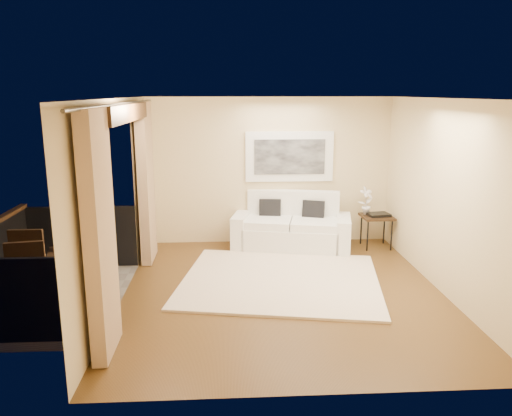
{
  "coord_description": "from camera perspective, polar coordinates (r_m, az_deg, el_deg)",
  "views": [
    {
      "loc": [
        -0.78,
        -6.63,
        2.78
      ],
      "look_at": [
        -0.34,
        0.79,
        1.05
      ],
      "focal_mm": 35.0,
      "sensor_mm": 36.0,
      "label": 1
    }
  ],
  "objects": [
    {
      "name": "candle",
      "position": [
        7.1,
        -19.11,
        -4.04
      ],
      "size": [
        0.06,
        0.06,
        0.07
      ],
      "primitive_type": "cylinder",
      "color": "red",
      "rests_on": "bistro_table"
    },
    {
      "name": "orchid",
      "position": [
        9.3,
        12.49,
        0.82
      ],
      "size": [
        0.32,
        0.28,
        0.51
      ],
      "primitive_type": "imported",
      "rotation": [
        0.0,
        0.0,
        0.44
      ],
      "color": "white",
      "rests_on": "side_table"
    },
    {
      "name": "side_table",
      "position": [
        9.32,
        13.64,
        -1.2
      ],
      "size": [
        0.56,
        0.56,
        0.59
      ],
      "rotation": [
        0.0,
        0.0,
        0.03
      ],
      "color": "#321F10",
      "rests_on": "floor"
    },
    {
      "name": "balcony_chair_near",
      "position": [
        6.59,
        -24.84,
        -7.4
      ],
      "size": [
        0.52,
        0.53,
        1.05
      ],
      "rotation": [
        0.0,
        0.0,
        0.17
      ],
      "color": "#321F10",
      "rests_on": "balcony"
    },
    {
      "name": "balcony",
      "position": [
        7.56,
        -22.92,
        -8.13
      ],
      "size": [
        1.81,
        2.6,
        1.17
      ],
      "color": "#605B56",
      "rests_on": "ground"
    },
    {
      "name": "sofa",
      "position": [
        9.13,
        4.11,
        -2.33
      ],
      "size": [
        2.23,
        1.31,
        1.01
      ],
      "rotation": [
        0.0,
        0.0,
        -0.21
      ],
      "color": "white",
      "rests_on": "floor"
    },
    {
      "name": "ice_bucket",
      "position": [
        7.11,
        -21.44,
        -3.66
      ],
      "size": [
        0.18,
        0.18,
        0.2
      ],
      "primitive_type": "cylinder",
      "color": "silver",
      "rests_on": "bistro_table"
    },
    {
      "name": "floor",
      "position": [
        7.23,
        3.1,
        -9.53
      ],
      "size": [
        5.0,
        5.0,
        0.0
      ],
      "primitive_type": "plane",
      "color": "brown",
      "rests_on": "ground"
    },
    {
      "name": "glass_b",
      "position": [
        6.92,
        -18.49,
        -4.21
      ],
      "size": [
        0.06,
        0.06,
        0.12
      ],
      "primitive_type": "cylinder",
      "color": "silver",
      "rests_on": "bistro_table"
    },
    {
      "name": "bistro_table",
      "position": [
        7.01,
        -20.14,
        -5.34
      ],
      "size": [
        0.76,
        0.76,
        0.74
      ],
      "rotation": [
        0.0,
        0.0,
        0.24
      ],
      "color": "#321F10",
      "rests_on": "balcony"
    },
    {
      "name": "room_shell",
      "position": [
        6.77,
        -15.16,
        10.46
      ],
      "size": [
        5.0,
        6.4,
        5.0
      ],
      "color": "white",
      "rests_on": "ground"
    },
    {
      "name": "artwork",
      "position": [
        9.24,
        3.85,
        5.87
      ],
      "size": [
        1.62,
        0.07,
        0.92
      ],
      "color": "white",
      "rests_on": "room_shell"
    },
    {
      "name": "glass_a",
      "position": [
        6.86,
        -19.2,
        -4.42
      ],
      "size": [
        0.06,
        0.06,
        0.12
      ],
      "primitive_type": "cylinder",
      "color": "silver",
      "rests_on": "bistro_table"
    },
    {
      "name": "vase",
      "position": [
        6.77,
        -21.29,
        -4.55
      ],
      "size": [
        0.04,
        0.04,
        0.18
      ],
      "primitive_type": "cylinder",
      "color": "silver",
      "rests_on": "bistro_table"
    },
    {
      "name": "tray",
      "position": [
        9.28,
        13.83,
        -0.73
      ],
      "size": [
        0.42,
        0.33,
        0.05
      ],
      "primitive_type": "cube",
      "rotation": [
        0.0,
        0.0,
        0.15
      ],
      "color": "black",
      "rests_on": "side_table"
    },
    {
      "name": "balcony_chair_far",
      "position": [
        7.38,
        -24.34,
        -5.29
      ],
      "size": [
        0.45,
        0.45,
        1.03
      ],
      "rotation": [
        0.0,
        0.0,
        3.15
      ],
      "color": "#321F10",
      "rests_on": "balcony"
    },
    {
      "name": "rug",
      "position": [
        7.59,
        2.81,
        -8.23
      ],
      "size": [
        3.31,
        3.01,
        0.04
      ],
      "primitive_type": "cube",
      "rotation": [
        0.0,
        0.0,
        -0.18
      ],
      "color": "#FCE7CB",
      "rests_on": "floor"
    },
    {
      "name": "curtains",
      "position": [
        6.91,
        -14.41,
        0.63
      ],
      "size": [
        0.16,
        4.8,
        2.64
      ],
      "color": "tan",
      "rests_on": "ground"
    }
  ]
}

